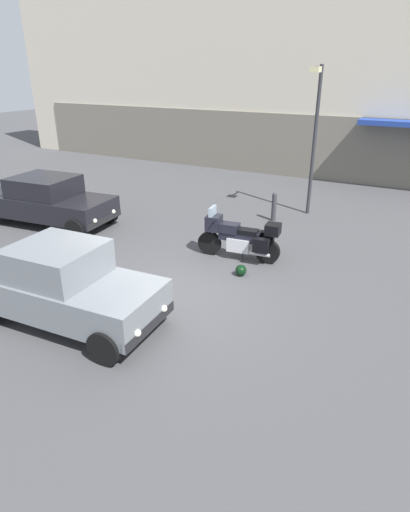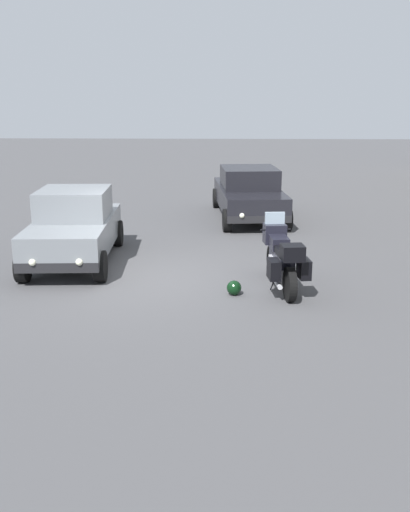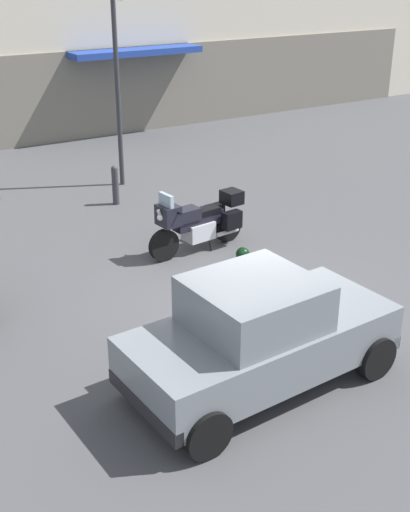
# 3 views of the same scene
# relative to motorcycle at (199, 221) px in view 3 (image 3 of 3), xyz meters

# --- Properties ---
(ground_plane) EXTENTS (80.00, 80.00, 0.00)m
(ground_plane) POSITION_rel_motorcycle_xyz_m (-0.56, -2.69, -0.62)
(ground_plane) COLOR #424244
(motorcycle) EXTENTS (2.26, 0.86, 1.36)m
(motorcycle) POSITION_rel_motorcycle_xyz_m (0.00, 0.00, 0.00)
(motorcycle) COLOR black
(motorcycle) RESTS_ON ground
(helmet) EXTENTS (0.28, 0.28, 0.28)m
(helmet) POSITION_rel_motorcycle_xyz_m (0.46, -0.92, -0.48)
(helmet) COLOR black
(helmet) RESTS_ON ground
(car_hatchback_near) EXTENTS (3.95, 1.98, 1.64)m
(car_hatchback_near) POSITION_rel_motorcycle_xyz_m (-1.73, -4.48, 0.19)
(car_hatchback_near) COLOR slate
(car_hatchback_near) RESTS_ON ground
(streetlamp_curbside) EXTENTS (0.28, 0.94, 4.80)m
(streetlamp_curbside) POSITION_rel_motorcycle_xyz_m (0.50, 4.61, 2.30)
(streetlamp_curbside) COLOR #2D2D33
(streetlamp_curbside) RESTS_ON ground
(bollard_curbside) EXTENTS (0.16, 0.16, 0.97)m
(bollard_curbside) POSITION_rel_motorcycle_xyz_m (-0.29, 3.42, -0.11)
(bollard_curbside) COLOR #333338
(bollard_curbside) RESTS_ON ground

